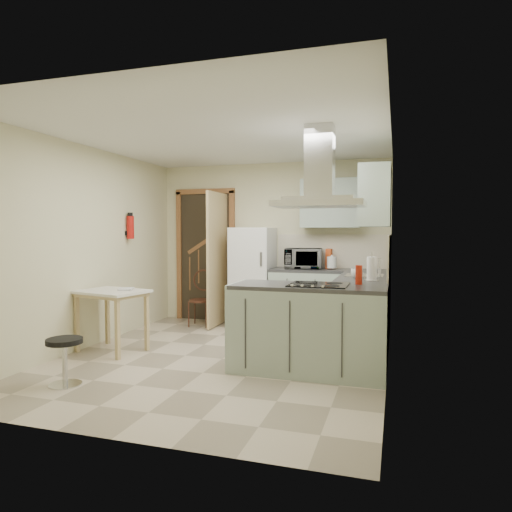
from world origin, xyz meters
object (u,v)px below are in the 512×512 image
(fridge, at_px, (253,277))
(peninsula, at_px, (309,328))
(stool, at_px, (65,362))
(microwave, at_px, (303,258))
(extractor_hood, at_px, (319,204))
(bentwood_chair, at_px, (200,301))
(drop_leaf_table, at_px, (112,321))

(fridge, bearing_deg, peninsula, -58.26)
(stool, distance_m, microwave, 3.60)
(stool, xyz_separation_m, microwave, (1.66, 3.08, 0.83))
(peninsula, xyz_separation_m, extractor_hood, (0.10, 0.00, 1.27))
(fridge, xyz_separation_m, microwave, (0.77, 0.03, 0.30))
(bentwood_chair, xyz_separation_m, stool, (-0.11, -2.86, -0.16))
(extractor_hood, xyz_separation_m, drop_leaf_table, (-2.51, 0.10, -1.35))
(fridge, height_order, bentwood_chair, fridge)
(peninsula, height_order, microwave, microwave)
(peninsula, relative_size, drop_leaf_table, 1.97)
(extractor_hood, bearing_deg, peninsula, 180.00)
(fridge, relative_size, extractor_hood, 1.67)
(stool, bearing_deg, fridge, 73.76)
(peninsula, relative_size, extractor_hood, 1.72)
(fridge, distance_m, extractor_hood, 2.57)
(peninsula, xyz_separation_m, microwave, (-0.46, 2.01, 0.60))
(fridge, height_order, stool, fridge)
(extractor_hood, height_order, drop_leaf_table, extractor_hood)
(fridge, distance_m, microwave, 0.82)
(microwave, bearing_deg, peninsula, -85.09)
(fridge, distance_m, peninsula, 2.35)
(extractor_hood, relative_size, bentwood_chair, 1.16)
(fridge, relative_size, bentwood_chair, 1.94)
(drop_leaf_table, distance_m, bentwood_chair, 1.73)
(bentwood_chair, bearing_deg, drop_leaf_table, -108.79)
(extractor_hood, distance_m, bentwood_chair, 3.07)
(fridge, xyz_separation_m, peninsula, (1.22, -1.98, -0.30))
(microwave, bearing_deg, fridge, 174.19)
(peninsula, distance_m, microwave, 2.15)
(bentwood_chair, relative_size, microwave, 1.45)
(bentwood_chair, height_order, microwave, microwave)
(fridge, bearing_deg, bentwood_chair, -165.94)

